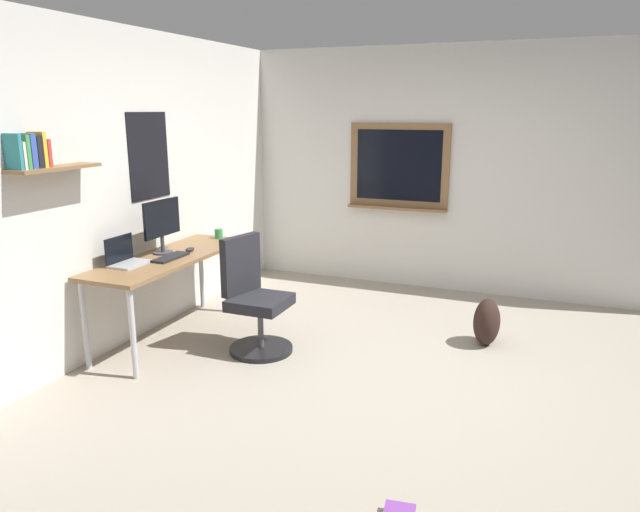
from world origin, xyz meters
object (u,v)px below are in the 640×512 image
office_chair (254,303)px  desk (170,264)px  laptop (126,258)px  keyboard (171,257)px  monitor_primary (162,223)px  backpack (487,322)px  coffee_mug (219,234)px  computer_mouse (190,249)px

office_chair → desk: bearing=92.0°
laptop → keyboard: bearing=-35.3°
monitor_primary → keyboard: size_ratio=1.25×
desk → office_chair: 0.83m
keyboard → monitor_primary: bearing=51.8°
laptop → backpack: size_ratio=0.77×
desk → laptop: bearing=160.0°
desk → coffee_mug: bearing=-1.6°
monitor_primary → coffee_mug: size_ratio=5.04×
coffee_mug → keyboard: bearing=-176.6°
office_chair → monitor_primary: 1.06m
laptop → backpack: bearing=-65.1°
desk → office_chair: office_chair is taller
laptop → desk: bearing=-20.0°
computer_mouse → keyboard: bearing=180.0°
desk → monitor_primary: size_ratio=3.65×
office_chair → keyboard: office_chair is taller
desk → computer_mouse: bearing=-20.0°
desk → keyboard: 0.14m
laptop → monitor_primary: bearing=-6.5°
desk → coffee_mug: 0.76m
laptop → office_chair: bearing=-66.2°
desk → office_chair: (0.03, -0.79, -0.26)m
desk → monitor_primary: 0.36m
desk → coffee_mug: coffee_mug is taller
keyboard → computer_mouse: computer_mouse is taller
office_chair → backpack: office_chair is taller
keyboard → backpack: bearing=-69.0°
office_chair → keyboard: size_ratio=2.57×
computer_mouse → backpack: (0.67, -2.47, -0.56)m
coffee_mug → office_chair: bearing=-133.3°
office_chair → computer_mouse: (0.17, 0.71, 0.35)m
office_chair → computer_mouse: bearing=76.7°
coffee_mug → backpack: coffee_mug is taller
desk → backpack: (0.86, -2.54, -0.47)m
keyboard → backpack: keyboard is taller
monitor_primary → keyboard: bearing=-128.2°
laptop → backpack: (1.25, -2.68, -0.59)m
computer_mouse → coffee_mug: size_ratio=1.13×
keyboard → laptop: bearing=144.7°
office_chair → computer_mouse: office_chair is taller
backpack → monitor_primary: bearing=107.3°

